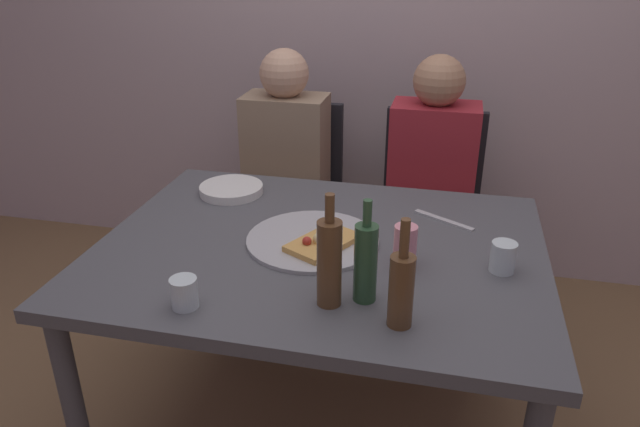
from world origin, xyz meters
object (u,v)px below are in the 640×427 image
dining_table (320,266)px  tumbler_far (503,257)px  chair_left (291,189)px  water_bottle (401,288)px  guest_in_beanie (430,187)px  plate_stack (231,189)px  tumbler_near (184,293)px  chair_right (429,201)px  pizza_slice_last (322,242)px  wine_bottle (366,261)px  beer_bottle (329,262)px  soda_can (405,246)px  table_knife (444,220)px  pizza_tray (313,240)px  guest_in_sweater (281,175)px

dining_table → tumbler_far: tumbler_far is taller
dining_table → chair_left: size_ratio=1.49×
water_bottle → guest_in_beanie: guest_in_beanie is taller
water_bottle → plate_stack: 0.97m
tumbler_near → chair_right: chair_right is taller
pizza_slice_last → tumbler_far: (0.52, -0.01, 0.02)m
tumbler_near → chair_right: bearing=67.4°
wine_bottle → beer_bottle: 0.09m
soda_can → table_knife: 0.34m
pizza_tray → tumbler_near: (-0.23, -0.42, 0.03)m
table_knife → dining_table: bearing=65.4°
water_bottle → chair_left: water_bottle is taller
wine_bottle → soda_can: size_ratio=2.28×
pizza_tray → beer_bottle: beer_bottle is taller
pizza_tray → wine_bottle: wine_bottle is taller
table_knife → chair_left: bearing=-12.7°
tumbler_near → guest_in_sweater: bearing=94.7°
plate_stack → beer_bottle: bearing=-51.3°
pizza_slice_last → tumbler_near: 0.46m
chair_left → pizza_slice_last: bearing=111.2°
plate_stack → table_knife: plate_stack is taller
tumbler_far → table_knife: 0.34m
water_bottle → guest_in_beanie: bearing=89.3°
beer_bottle → guest_in_sweater: guest_in_sweater is taller
wine_bottle → tumbler_near: bearing=-162.7°
dining_table → tumbler_far: bearing=-4.2°
soda_can → dining_table: bearing=165.8°
wine_bottle → plate_stack: size_ratio=1.21×
wine_bottle → chair_right: size_ratio=0.31×
pizza_tray → plate_stack: plate_stack is taller
tumbler_far → plate_stack: tumbler_far is taller
water_bottle → table_knife: bearing=82.3°
water_bottle → chair_right: size_ratio=0.31×
wine_bottle → guest_in_beanie: size_ratio=0.24×
dining_table → soda_can: 0.30m
beer_bottle → water_bottle: (0.18, -0.05, -0.02)m
water_bottle → soda_can: water_bottle is taller
table_knife → chair_left: 1.00m
pizza_slice_last → wine_bottle: wine_bottle is taller
dining_table → soda_can: soda_can is taller
chair_left → soda_can: bearing=122.0°
pizza_tray → guest_in_beanie: guest_in_beanie is taller
tumbler_near → tumbler_far: (0.79, 0.36, 0.00)m
table_knife → plate_stack: bearing=25.4°
guest_in_sweater → beer_bottle: bearing=112.6°
soda_can → plate_stack: 0.77m
tumbler_near → guest_in_sweater: guest_in_sweater is taller
pizza_slice_last → guest_in_beanie: 0.85m
dining_table → chair_right: (0.29, 0.92, -0.14)m
plate_stack → water_bottle: bearing=-44.6°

